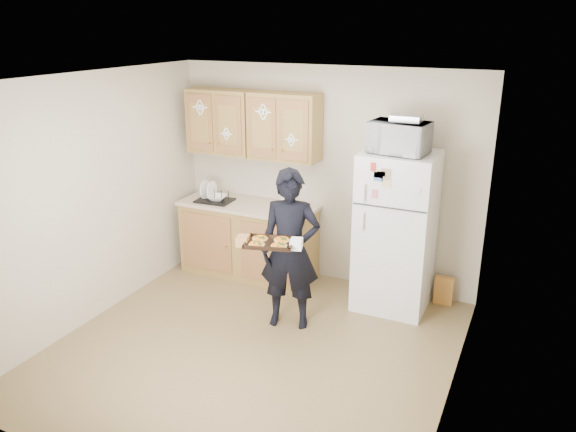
{
  "coord_description": "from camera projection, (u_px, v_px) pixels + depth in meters",
  "views": [
    {
      "loc": [
        2.25,
        -4.05,
        2.94
      ],
      "look_at": [
        0.15,
        0.45,
        1.22
      ],
      "focal_mm": 35.0,
      "sensor_mm": 36.0,
      "label": 1
    }
  ],
  "objects": [
    {
      "name": "upper_cab_left",
      "position": [
        222.0,
        121.0,
        6.61
      ],
      "size": [
        0.8,
        0.33,
        0.75
      ],
      "primitive_type": "cube",
      "color": "olive",
      "rests_on": "wall_back"
    },
    {
      "name": "wall_back",
      "position": [
        325.0,
        177.0,
        6.46
      ],
      "size": [
        3.6,
        0.04,
        2.5
      ],
      "primitive_type": "cube",
      "color": "#BEB29A",
      "rests_on": "floor"
    },
    {
      "name": "wall_right",
      "position": [
        462.0,
        260.0,
        4.2
      ],
      "size": [
        0.04,
        3.6,
        2.5
      ],
      "primitive_type": "cube",
      "color": "#BEB29A",
      "rests_on": "floor"
    },
    {
      "name": "cereal_box",
      "position": [
        444.0,
        291.0,
        6.13
      ],
      "size": [
        0.2,
        0.07,
        0.32
      ],
      "primitive_type": "cube",
      "color": "#C59445",
      "rests_on": "floor"
    },
    {
      "name": "foil_pan",
      "position": [
        406.0,
        118.0,
        5.47
      ],
      "size": [
        0.3,
        0.21,
        0.06
      ],
      "primitive_type": "cube",
      "rotation": [
        0.0,
        0.0,
        -0.01
      ],
      "color": "silver",
      "rests_on": "microwave"
    },
    {
      "name": "refrigerator",
      "position": [
        396.0,
        232.0,
        5.9
      ],
      "size": [
        0.75,
        0.7,
        1.7
      ],
      "primitive_type": "cube",
      "color": "white",
      "rests_on": "floor"
    },
    {
      "name": "person",
      "position": [
        290.0,
        250.0,
        5.52
      ],
      "size": [
        0.68,
        0.54,
        1.63
      ],
      "primitive_type": "imported",
      "rotation": [
        0.0,
        0.0,
        0.28
      ],
      "color": "black",
      "rests_on": "floor"
    },
    {
      "name": "ceiling",
      "position": [
        247.0,
        80.0,
        4.51
      ],
      "size": [
        3.6,
        3.6,
        0.0
      ],
      "primitive_type": "plane",
      "color": "white",
      "rests_on": "wall_back"
    },
    {
      "name": "upper_cab_right",
      "position": [
        285.0,
        127.0,
        6.29
      ],
      "size": [
        0.8,
        0.33,
        0.75
      ],
      "primitive_type": "cube",
      "color": "olive",
      "rests_on": "wall_back"
    },
    {
      "name": "pizza_back_right",
      "position": [
        282.0,
        239.0,
        5.3
      ],
      "size": [
        0.15,
        0.15,
        0.02
      ],
      "primitive_type": "cylinder",
      "color": "#FFA020",
      "rests_on": "baking_tray"
    },
    {
      "name": "floor",
      "position": [
        253.0,
        349.0,
        5.33
      ],
      "size": [
        3.6,
        3.6,
        0.0
      ],
      "primitive_type": "plane",
      "color": "brown",
      "rests_on": "ground"
    },
    {
      "name": "pizza_front_right",
      "position": [
        279.0,
        245.0,
        5.16
      ],
      "size": [
        0.15,
        0.15,
        0.02
      ],
      "primitive_type": "cylinder",
      "color": "#FFA020",
      "rests_on": "baking_tray"
    },
    {
      "name": "dish_rack",
      "position": [
        214.0,
        195.0,
        6.7
      ],
      "size": [
        0.43,
        0.34,
        0.17
      ],
      "primitive_type": "cube",
      "rotation": [
        0.0,
        0.0,
        0.06
      ],
      "color": "black",
      "rests_on": "countertop"
    },
    {
      "name": "pizza_front_left",
      "position": [
        257.0,
        244.0,
        5.19
      ],
      "size": [
        0.15,
        0.15,
        0.02
      ],
      "primitive_type": "cylinder",
      "color": "#FFA020",
      "rests_on": "baking_tray"
    },
    {
      "name": "bowl",
      "position": [
        217.0,
        198.0,
        6.7
      ],
      "size": [
        0.28,
        0.28,
        0.06
      ],
      "primitive_type": "imported",
      "rotation": [
        0.0,
        0.0,
        0.28
      ],
      "color": "white",
      "rests_on": "dish_rack"
    },
    {
      "name": "countertop",
      "position": [
        248.0,
        205.0,
        6.65
      ],
      "size": [
        1.64,
        0.64,
        0.04
      ],
      "primitive_type": "cube",
      "color": "beige",
      "rests_on": "base_cabinet"
    },
    {
      "name": "baking_tray",
      "position": [
        269.0,
        243.0,
        5.25
      ],
      "size": [
        0.52,
        0.44,
        0.04
      ],
      "primitive_type": "cube",
      "rotation": [
        0.0,
        0.0,
        0.28
      ],
      "color": "black",
      "rests_on": "person"
    },
    {
      "name": "soap_bottle",
      "position": [
        282.0,
        203.0,
        6.36
      ],
      "size": [
        0.09,
        0.1,
        0.18
      ],
      "primitive_type": "imported",
      "rotation": [
        0.0,
        0.0,
        -0.15
      ],
      "color": "white",
      "rests_on": "countertop"
    },
    {
      "name": "base_cabinet",
      "position": [
        249.0,
        240.0,
        6.8
      ],
      "size": [
        1.6,
        0.6,
        0.86
      ],
      "primitive_type": "cube",
      "color": "olive",
      "rests_on": "floor"
    },
    {
      "name": "microwave",
      "position": [
        399.0,
        138.0,
        5.53
      ],
      "size": [
        0.61,
        0.44,
        0.32
      ],
      "primitive_type": "imported",
      "rotation": [
        0.0,
        0.0,
        -0.11
      ],
      "color": "white",
      "rests_on": "refrigerator"
    },
    {
      "name": "wall_front",
      "position": [
        108.0,
        318.0,
        3.38
      ],
      "size": [
        3.6,
        0.04,
        2.5
      ],
      "primitive_type": "cube",
      "color": "#BEB29A",
      "rests_on": "floor"
    },
    {
      "name": "wall_left",
      "position": [
        93.0,
        199.0,
        5.64
      ],
      "size": [
        0.04,
        3.6,
        2.5
      ],
      "primitive_type": "cube",
      "color": "#BEB29A",
      "rests_on": "floor"
    },
    {
      "name": "pizza_back_left",
      "position": [
        260.0,
        238.0,
        5.33
      ],
      "size": [
        0.15,
        0.15,
        0.02
      ],
      "primitive_type": "cylinder",
      "color": "#FFA020",
      "rests_on": "baking_tray"
    }
  ]
}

